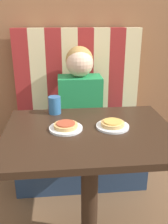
# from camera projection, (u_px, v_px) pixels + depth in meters

# --- Properties ---
(wall_back) EXTENTS (7.00, 0.05, 2.60)m
(wall_back) POSITION_uv_depth(u_px,v_px,m) (76.00, 17.00, 2.01)
(wall_back) COLOR brown
(wall_back) RESTS_ON ground_plane
(booth_seat) EXTENTS (1.02, 0.51, 0.43)m
(booth_seat) POSITION_uv_depth(u_px,v_px,m) (80.00, 154.00, 2.11)
(booth_seat) COLOR navy
(booth_seat) RESTS_ON ground_plane
(booth_backrest) EXTENTS (1.02, 0.09, 0.79)m
(booth_backrest) POSITION_uv_depth(u_px,v_px,m) (78.00, 77.00, 2.09)
(booth_backrest) COLOR maroon
(booth_backrest) RESTS_ON booth_seat
(dining_table) EXTENTS (0.91, 0.70, 0.74)m
(dining_table) POSITION_uv_depth(u_px,v_px,m) (90.00, 148.00, 1.36)
(dining_table) COLOR black
(dining_table) RESTS_ON ground_plane
(person) EXTENTS (0.33, 0.23, 0.67)m
(person) POSITION_uv_depth(u_px,v_px,m) (80.00, 90.00, 1.92)
(person) COLOR #1E8447
(person) RESTS_ON booth_seat
(plate_left) EXTENTS (0.18, 0.18, 0.01)m
(plate_left) POSITION_uv_depth(u_px,v_px,m) (66.00, 128.00, 1.33)
(plate_left) COLOR white
(plate_left) RESTS_ON dining_table
(plate_right) EXTENTS (0.18, 0.18, 0.01)m
(plate_right) POSITION_uv_depth(u_px,v_px,m) (113.00, 126.00, 1.36)
(plate_right) COLOR white
(plate_right) RESTS_ON dining_table
(pizza_left) EXTENTS (0.13, 0.13, 0.03)m
(pizza_left) POSITION_uv_depth(u_px,v_px,m) (66.00, 125.00, 1.33)
(pizza_left) COLOR tan
(pizza_left) RESTS_ON plate_left
(pizza_right) EXTENTS (0.13, 0.13, 0.03)m
(pizza_right) POSITION_uv_depth(u_px,v_px,m) (113.00, 123.00, 1.35)
(pizza_right) COLOR tan
(pizza_right) RESTS_ON plate_right
(drinking_cup) EXTENTS (0.08, 0.08, 0.11)m
(drinking_cup) POSITION_uv_depth(u_px,v_px,m) (55.00, 105.00, 1.54)
(drinking_cup) COLOR #2D669E
(drinking_cup) RESTS_ON dining_table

